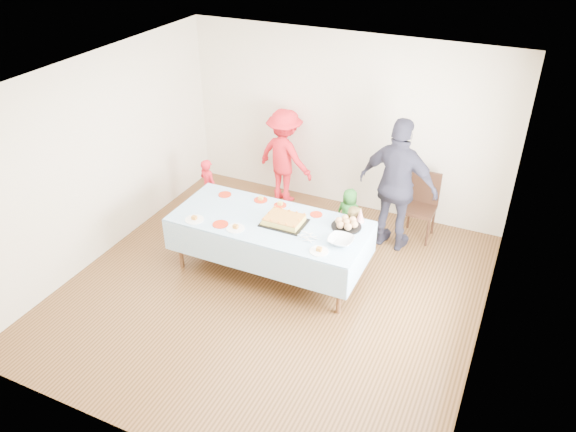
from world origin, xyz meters
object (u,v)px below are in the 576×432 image
object	(u,v)px
adult_left	(285,156)
birthday_cake	(284,220)
dining_chair	(422,202)
party_table	(269,224)

from	to	relation	value
adult_left	birthday_cake	bearing A→B (deg)	129.22
dining_chair	adult_left	xyz separation A→B (m)	(-2.22, 0.12, 0.22)
party_table	adult_left	xyz separation A→B (m)	(-0.65, 1.84, 0.04)
birthday_cake	dining_chair	bearing A→B (deg)	51.21
party_table	dining_chair	distance (m)	2.34
adult_left	dining_chair	bearing A→B (deg)	-168.85
dining_chair	adult_left	bearing A→B (deg)	177.49
party_table	adult_left	world-z (taller)	adult_left
birthday_cake	dining_chair	distance (m)	2.21
party_table	birthday_cake	distance (m)	0.22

